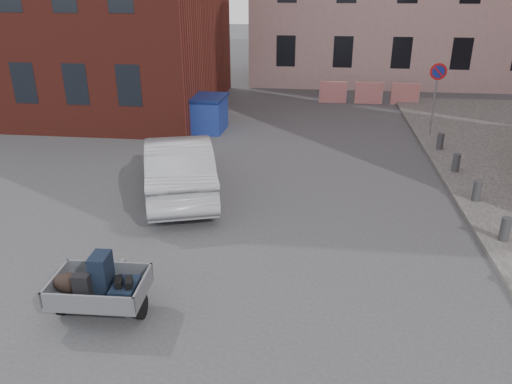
# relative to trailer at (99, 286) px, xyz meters

# --- Properties ---
(ground) EXTENTS (120.00, 120.00, 0.00)m
(ground) POSITION_rel_trailer_xyz_m (1.93, 2.32, -0.61)
(ground) COLOR #38383A
(ground) RESTS_ON ground
(no_parking_sign) EXTENTS (0.60, 0.09, 2.65)m
(no_parking_sign) POSITION_rel_trailer_xyz_m (7.93, 11.80, 1.41)
(no_parking_sign) COLOR gray
(no_parking_sign) RESTS_ON sidewalk
(bollards) EXTENTS (0.22, 9.02, 0.55)m
(bollards) POSITION_rel_trailer_xyz_m (7.93, 5.72, -0.21)
(bollards) COLOR #3A3A3D
(bollards) RESTS_ON sidewalk
(barriers) EXTENTS (4.70, 0.18, 1.00)m
(barriers) POSITION_rel_trailer_xyz_m (6.13, 17.32, -0.11)
(barriers) COLOR red
(barriers) RESTS_ON ground
(trailer) EXTENTS (1.64, 1.83, 1.20)m
(trailer) POSITION_rel_trailer_xyz_m (0.00, 0.00, 0.00)
(trailer) COLOR black
(trailer) RESTS_ON ground
(dumpster) EXTENTS (3.36, 1.86, 1.37)m
(dumpster) POSITION_rel_trailer_xyz_m (-1.50, 11.85, 0.08)
(dumpster) COLOR navy
(dumpster) RESTS_ON ground
(silver_car) EXTENTS (3.14, 5.24, 1.63)m
(silver_car) POSITION_rel_trailer_xyz_m (-0.05, 5.60, 0.21)
(silver_car) COLOR #9C9DA3
(silver_car) RESTS_ON ground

